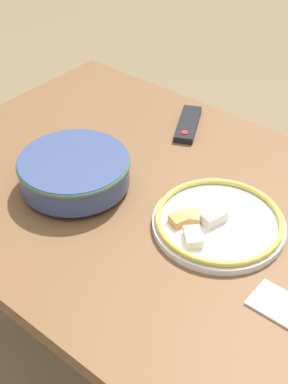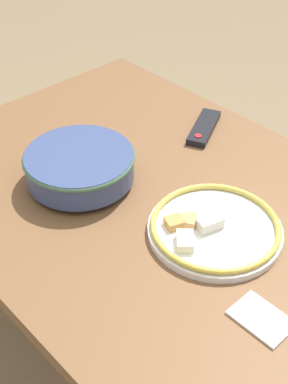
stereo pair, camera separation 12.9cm
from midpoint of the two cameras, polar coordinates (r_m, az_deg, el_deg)
name	(u,v)px [view 1 (the left image)]	position (r m, az deg, el deg)	size (l,w,h in m)	color
ground_plane	(174,374)	(1.86, 1.15, -18.98)	(8.00, 8.00, 0.00)	#7F6B4C
dining_table	(183,232)	(1.35, 1.50, -4.45)	(1.53, 0.93, 0.71)	brown
noodle_bowl	(74,171)	(1.37, -10.13, 2.15)	(0.29, 0.29, 0.09)	#384775
food_plate	(218,222)	(1.26, 4.97, -3.32)	(0.31, 0.31, 0.05)	white
tv_remote	(188,124)	(1.61, 2.42, 7.17)	(0.14, 0.19, 0.02)	black
folded_napkin	(280,306)	(1.12, 11.05, -11.97)	(0.12, 0.08, 0.01)	white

